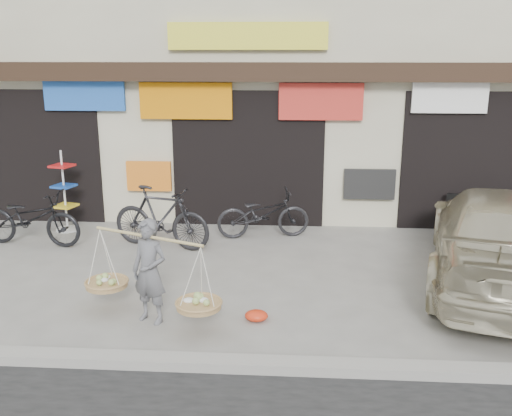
# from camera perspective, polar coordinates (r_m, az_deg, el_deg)

# --- Properties ---
(ground) EXTENTS (70.00, 70.00, 0.00)m
(ground) POSITION_cam_1_polar(r_m,az_deg,el_deg) (8.41, -2.67, -8.63)
(ground) COLOR gray
(ground) RESTS_ON ground
(kerb) EXTENTS (70.00, 0.25, 0.12)m
(kerb) POSITION_cam_1_polar(r_m,az_deg,el_deg) (6.62, -4.68, -15.18)
(kerb) COLOR gray
(kerb) RESTS_ON ground
(shophouse_block) EXTENTS (14.00, 6.32, 7.00)m
(shophouse_block) POSITION_cam_1_polar(r_m,az_deg,el_deg) (14.08, 0.16, 15.49)
(shophouse_block) COLOR beige
(shophouse_block) RESTS_ON ground
(street_vendor) EXTENTS (1.91, 1.14, 1.39)m
(street_vendor) POSITION_cam_1_polar(r_m,az_deg,el_deg) (7.51, -10.57, -6.72)
(street_vendor) COLOR slate
(street_vendor) RESTS_ON ground
(bike_0) EXTENTS (1.99, 0.89, 1.01)m
(bike_0) POSITION_cam_1_polar(r_m,az_deg,el_deg) (11.09, -21.64, -0.96)
(bike_0) COLOR black
(bike_0) RESTS_ON ground
(bike_1) EXTENTS (1.95, 1.02, 1.13)m
(bike_1) POSITION_cam_1_polar(r_m,az_deg,el_deg) (10.31, -9.48, -0.92)
(bike_1) COLOR black
(bike_1) RESTS_ON ground
(bike_2) EXTENTS (1.83, 0.93, 0.92)m
(bike_2) POSITION_cam_1_polar(r_m,az_deg,el_deg) (10.76, 0.72, -0.59)
(bike_2) COLOR black
(bike_2) RESTS_ON ground
(suv) EXTENTS (3.30, 5.39, 1.46)m
(suv) POSITION_cam_1_polar(r_m,az_deg,el_deg) (9.36, 23.44, -2.64)
(suv) COLOR beige
(suv) RESTS_ON ground
(display_rack) EXTENTS (0.46, 0.46, 1.60)m
(display_rack) POSITION_cam_1_polar(r_m,az_deg,el_deg) (11.74, -18.57, 0.89)
(display_rack) COLOR silver
(display_rack) RESTS_ON ground
(red_bag) EXTENTS (0.31, 0.25, 0.14)m
(red_bag) POSITION_cam_1_polar(r_m,az_deg,el_deg) (7.62, 0.04, -10.71)
(red_bag) COLOR red
(red_bag) RESTS_ON ground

